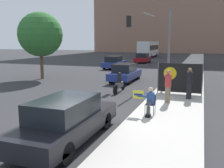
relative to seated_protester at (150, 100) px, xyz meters
The scene contains 14 objects.
ground_plane 3.24m from the seated_protester, 151.06° to the right, with size 160.00×160.00×0.00m, color #303033.
sidewalk_curb 13.51m from the seated_protester, 86.89° to the left, with size 3.01×90.00×0.13m, color beige.
seated_protester is the anchor object (origin of this frame).
jogger_on_sidewalk 2.54m from the seated_protester, 79.84° to the left, with size 0.34×0.34×1.70m.
pedestrian_behind 4.01m from the seated_protester, 68.93° to the left, with size 0.34×0.34×1.72m.
protest_banner 4.97m from the seated_protester, 80.75° to the left, with size 2.65×0.06×1.85m.
traffic_light_pole 8.94m from the seated_protester, 100.29° to the left, with size 3.33×3.10×5.36m.
parked_car_curbside 4.06m from the seated_protester, 119.63° to the right, with size 1.73×4.74×1.49m.
car_on_road_nearest 10.01m from the seated_protester, 113.01° to the left, with size 1.71×4.52×1.48m.
car_on_road_midblock 19.99m from the seated_protester, 113.87° to the left, with size 1.79×4.21×1.53m.
car_on_road_distant 28.73m from the seated_protester, 103.59° to the left, with size 1.83×4.43×1.51m.
city_bus_on_road 42.87m from the seated_protester, 101.79° to the left, with size 2.51×10.11×3.31m.
motorcycle_on_road 5.65m from the seated_protester, 121.53° to the left, with size 0.28×2.22×1.29m.
street_tree_near_curb 14.29m from the seated_protester, 144.03° to the left, with size 3.83×3.83×5.78m.
Camera 1 is at (4.80, -8.84, 3.24)m, focal length 40.00 mm.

